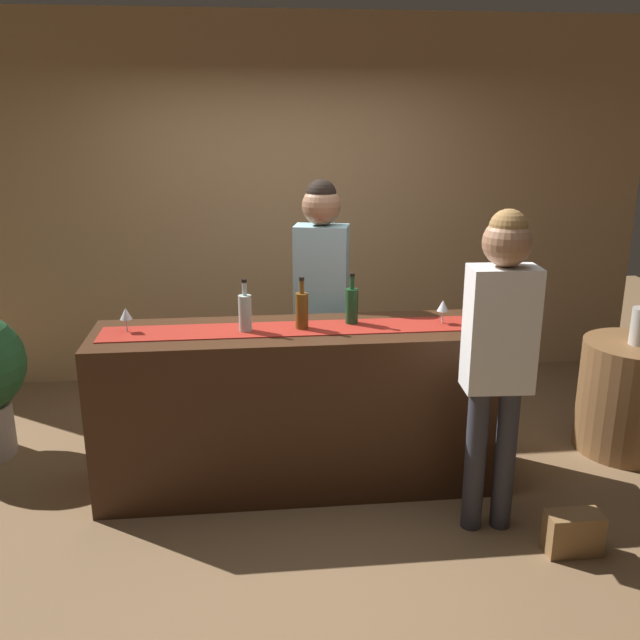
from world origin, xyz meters
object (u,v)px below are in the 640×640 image
wine_glass_mid_counter (126,315)px  customer_sipping (500,339)px  wine_bottle_clear (245,312)px  round_side_table (632,397)px  wine_bottle_amber (302,310)px  bartender (321,283)px  wine_bottle_green (352,305)px  handbag (573,533)px  wine_glass_near_customer (443,307)px

wine_glass_mid_counter → customer_sipping: (1.93, -0.61, -0.01)m
wine_bottle_clear → round_side_table: 2.62m
wine_bottle_amber → round_side_table: wine_bottle_amber is taller
bartender → customer_sipping: size_ratio=1.02×
wine_bottle_green → handbag: wine_bottle_green is taller
wine_bottle_green → handbag: (1.01, -0.92, -0.98)m
wine_bottle_green → wine_glass_mid_counter: bearing=-178.7°
wine_bottle_green → customer_sipping: 0.91m
wine_glass_mid_counter → customer_sipping: customer_sipping is taller
wine_glass_mid_counter → customer_sipping: bearing=-17.6°
wine_bottle_clear → wine_glass_near_customer: 1.14m
round_side_table → handbag: (-0.88, -1.06, -0.26)m
wine_glass_near_customer → wine_bottle_clear: bearing=-179.0°
wine_bottle_green → handbag: 1.68m
wine_bottle_green → wine_bottle_amber: bearing=-167.3°
bartender → round_side_table: bearing=-176.4°
bartender → wine_bottle_amber: bearing=87.3°
handbag → wine_bottle_amber: bearing=147.0°
round_side_table → bartender: bearing=169.5°
wine_glass_mid_counter → wine_glass_near_customer: bearing=-1.0°
wine_bottle_clear → round_side_table: bearing=5.0°
wine_bottle_clear → round_side_table: size_ratio=0.41×
wine_bottle_green → wine_bottle_clear: same height
wine_bottle_green → wine_bottle_amber: 0.30m
round_side_table → handbag: bearing=-129.7°
wine_bottle_amber → wine_bottle_clear: (-0.32, -0.01, 0.00)m
wine_bottle_green → wine_glass_mid_counter: size_ratio=2.10×
customer_sipping → bartender: bearing=126.9°
handbag → wine_glass_mid_counter: bearing=158.8°
wine_bottle_amber → wine_glass_mid_counter: wine_bottle_amber is taller
bartender → round_side_table: bartender is taller
wine_bottle_clear → wine_bottle_green: bearing=7.4°
wine_bottle_green → wine_glass_near_customer: wine_bottle_green is taller
wine_bottle_green → wine_bottle_clear: bearing=-172.6°
wine_bottle_green → customer_sipping: bearing=-44.6°
wine_bottle_clear → wine_glass_mid_counter: (-0.66, 0.05, -0.01)m
wine_bottle_clear → round_side_table: wine_bottle_clear is taller
wine_bottle_amber → customer_sipping: size_ratio=0.18×
wine_bottle_amber → handbag: size_ratio=1.08×
wine_glass_near_customer → round_side_table: bearing=8.4°
wine_glass_near_customer → round_side_table: 1.55m
wine_bottle_clear → wine_glass_near_customer: wine_bottle_clear is taller
customer_sipping → wine_bottle_amber: bearing=151.9°
wine_bottle_amber → wine_glass_near_customer: wine_bottle_amber is taller
wine_bottle_clear → wine_glass_mid_counter: size_ratio=2.10×
customer_sipping → round_side_table: bearing=35.4°
wine_bottle_clear → customer_sipping: size_ratio=0.18×
wine_bottle_clear → bartender: bartender is taller
wine_bottle_green → wine_bottle_clear: size_ratio=1.00×
wine_glass_near_customer → wine_glass_mid_counter: bearing=179.0°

